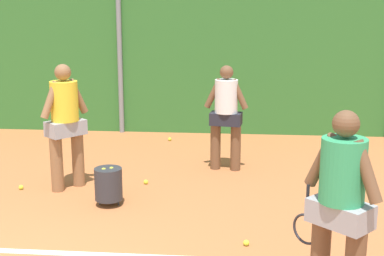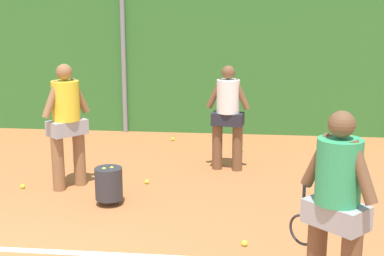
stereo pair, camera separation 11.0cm
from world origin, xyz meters
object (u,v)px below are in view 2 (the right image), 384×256
Objects in this scene: tennis_ball_0 at (242,149)px; tennis_ball_3 at (173,139)px; tennis_ball_4 at (245,243)px; player_backcourt_far at (228,112)px; tennis_ball_6 at (147,182)px; player_foreground_near at (336,202)px; tennis_ball_1 at (310,203)px; player_midcourt at (67,119)px; ball_hopper at (109,183)px; tennis_ball_2 at (23,186)px.

tennis_ball_0 is 1.00× the size of tennis_ball_3.
tennis_ball_3 is 4.75m from tennis_ball_4.
tennis_ball_0 is at bearing -24.95° from tennis_ball_3.
player_backcourt_far is 25.15× the size of tennis_ball_6.
player_foreground_near is 1.05× the size of player_backcourt_far.
tennis_ball_1 is at bearing 57.80° from tennis_ball_4.
player_foreground_near is 26.41× the size of tennis_ball_4.
player_foreground_near is 4.33m from player_midcourt.
tennis_ball_3 is at bearing -160.47° from player_midcourt.
tennis_ball_3 is (-2.27, 3.20, 0.00)m from tennis_ball_1.
player_foreground_near reaches higher than ball_hopper.
tennis_ball_6 is at bearing 126.68° from tennis_ball_4.
player_midcourt is 26.93× the size of tennis_ball_3.
player_foreground_near is at bearing -69.01° from tennis_ball_3.
ball_hopper is 2.10m from tennis_ball_4.
tennis_ball_0 is (0.22, 1.12, -0.90)m from player_backcourt_far.
tennis_ball_4 is (2.52, -1.68, -0.97)m from player_midcourt.
tennis_ball_0 is 1.00× the size of tennis_ball_4.
tennis_ball_6 is at bearing 12.79° from tennis_ball_2.
player_midcourt is 3.43m from tennis_ball_0.
player_foreground_near is 3.40× the size of ball_hopper.
tennis_ball_3 is 2.59m from tennis_ball_6.
ball_hopper is at bearing -120.75° from tennis_ball_0.
tennis_ball_0 and tennis_ball_6 have the same top height.
player_foreground_near is 26.41× the size of tennis_ball_3.
player_midcourt is 1.19m from ball_hopper.
tennis_ball_3 is (-1.12, 1.75, -0.90)m from player_backcourt_far.
tennis_ball_3 is 1.00× the size of tennis_ball_6.
tennis_ball_6 is at bearing -124.52° from tennis_ball_0.
player_foreground_near reaches higher than player_backcourt_far.
tennis_ball_1 and tennis_ball_2 have the same top height.
player_midcourt is (-3.27, 2.84, 0.02)m from player_foreground_near.
tennis_ball_6 is at bearing 165.02° from tennis_ball_1.
tennis_ball_2 is (-3.92, 2.71, -0.94)m from player_foreground_near.
player_midcourt is 26.93× the size of tennis_ball_0.
tennis_ball_6 is (1.07, 0.26, -0.97)m from player_midcourt.
player_backcourt_far is 25.15× the size of tennis_ball_2.
tennis_ball_3 is at bearing 59.67° from tennis_ball_2.
ball_hopper reaches higher than tennis_ball_6.
player_foreground_near reaches higher than tennis_ball_3.
player_midcourt reaches higher than tennis_ball_2.
player_midcourt is 26.93× the size of tennis_ball_2.
tennis_ball_0 is (2.42, 2.23, -0.97)m from player_midcourt.
tennis_ball_0 is 1.47m from tennis_ball_3.
tennis_ball_1 and tennis_ball_3 have the same top height.
tennis_ball_4 is (1.43, -4.53, 0.00)m from tennis_ball_3.
tennis_ball_4 is at bearing 96.70° from player_midcourt.
player_foreground_near is at bearing 89.47° from player_midcourt.
tennis_ball_6 is at bearing 144.16° from player_midcourt.
tennis_ball_6 is at bearing -11.26° from player_foreground_near.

